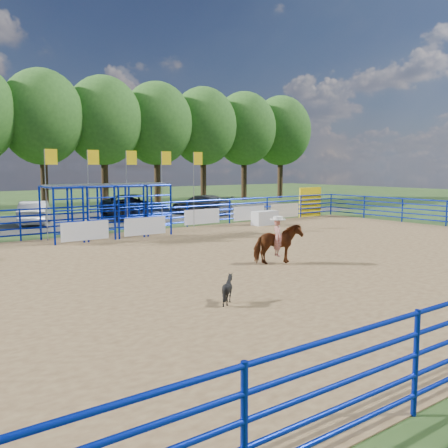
{
  "coord_description": "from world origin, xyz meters",
  "views": [
    {
      "loc": [
        -11.98,
        -13.68,
        3.41
      ],
      "look_at": [
        -1.09,
        1.0,
        1.3
      ],
      "focal_mm": 40.0,
      "sensor_mm": 36.0,
      "label": 1
    }
  ],
  "objects_px": {
    "announcer_table": "(265,218)",
    "horse_and_rider": "(278,241)",
    "calf": "(228,289)",
    "car_d": "(201,205)",
    "car_b": "(35,213)",
    "car_c": "(134,207)"
  },
  "relations": [
    {
      "from": "announcer_table",
      "to": "car_d",
      "type": "bearing_deg",
      "value": 84.66
    },
    {
      "from": "announcer_table",
      "to": "horse_and_rider",
      "type": "bearing_deg",
      "value": -129.06
    },
    {
      "from": "car_d",
      "to": "car_c",
      "type": "bearing_deg",
      "value": -15.78
    },
    {
      "from": "announcer_table",
      "to": "horse_and_rider",
      "type": "height_order",
      "value": "horse_and_rider"
    },
    {
      "from": "calf",
      "to": "car_c",
      "type": "relative_size",
      "value": 0.12
    },
    {
      "from": "horse_and_rider",
      "to": "calf",
      "type": "bearing_deg",
      "value": -145.93
    },
    {
      "from": "car_c",
      "to": "car_d",
      "type": "xyz_separation_m",
      "value": [
        5.29,
        0.14,
        -0.1
      ]
    },
    {
      "from": "announcer_table",
      "to": "horse_and_rider",
      "type": "relative_size",
      "value": 0.65
    },
    {
      "from": "horse_and_rider",
      "to": "car_c",
      "type": "height_order",
      "value": "horse_and_rider"
    },
    {
      "from": "calf",
      "to": "car_b",
      "type": "height_order",
      "value": "car_b"
    },
    {
      "from": "announcer_table",
      "to": "car_b",
      "type": "relative_size",
      "value": 0.35
    },
    {
      "from": "horse_and_rider",
      "to": "car_d",
      "type": "height_order",
      "value": "horse_and_rider"
    },
    {
      "from": "calf",
      "to": "car_c",
      "type": "distance_m",
      "value": 21.02
    },
    {
      "from": "announcer_table",
      "to": "car_b",
      "type": "height_order",
      "value": "car_b"
    },
    {
      "from": "horse_and_rider",
      "to": "calf",
      "type": "distance_m",
      "value": 5.39
    },
    {
      "from": "announcer_table",
      "to": "car_c",
      "type": "xyz_separation_m",
      "value": [
        -4.56,
        7.63,
        0.38
      ]
    },
    {
      "from": "announcer_table",
      "to": "calf",
      "type": "height_order",
      "value": "announcer_table"
    },
    {
      "from": "calf",
      "to": "car_d",
      "type": "distance_m",
      "value": 23.5
    },
    {
      "from": "horse_and_rider",
      "to": "calf",
      "type": "xyz_separation_m",
      "value": [
        -4.45,
        -3.01,
        -0.46
      ]
    },
    {
      "from": "car_c",
      "to": "horse_and_rider",
      "type": "bearing_deg",
      "value": -101.46
    },
    {
      "from": "car_b",
      "to": "car_d",
      "type": "relative_size",
      "value": 0.9
    },
    {
      "from": "car_b",
      "to": "car_c",
      "type": "height_order",
      "value": "car_c"
    }
  ]
}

